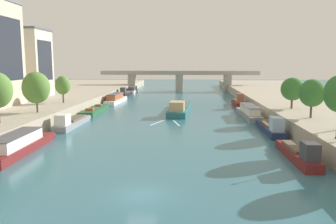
{
  "coord_description": "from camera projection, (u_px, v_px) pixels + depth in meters",
  "views": [
    {
      "loc": [
        3.96,
        -26.69,
        11.01
      ],
      "look_at": [
        0.0,
        35.31,
        1.89
      ],
      "focal_mm": 35.87,
      "sensor_mm": 36.0,
      "label": 1
    }
  ],
  "objects": [
    {
      "name": "moored_boat_right_end",
      "position": [
        271.0,
        127.0,
        53.01
      ],
      "size": [
        2.46,
        12.73,
        3.08
      ],
      "color": "#1E284C",
      "rests_on": "ground"
    },
    {
      "name": "moored_boat_left_far",
      "position": [
        71.0,
        122.0,
        58.27
      ],
      "size": [
        2.6,
        13.71,
        2.77
      ],
      "color": "gray",
      "rests_on": "ground"
    },
    {
      "name": "moored_boat_left_upstream",
      "position": [
        133.0,
        90.0,
        123.73
      ],
      "size": [
        2.43,
        10.95,
        2.4
      ],
      "color": "silver",
      "rests_on": "ground"
    },
    {
      "name": "tree_right_distant",
      "position": [
        292.0,
        89.0,
        61.79
      ],
      "size": [
        4.22,
        4.22,
        5.75
      ],
      "color": "brown",
      "rests_on": "quay_right"
    },
    {
      "name": "moored_boat_left_downstream",
      "position": [
        19.0,
        144.0,
        41.39
      ],
      "size": [
        3.55,
        15.49,
        2.49
      ],
      "color": "maroon",
      "rests_on": "ground"
    },
    {
      "name": "bridge_far",
      "position": [
        179.0,
        78.0,
        131.27
      ],
      "size": [
        61.44,
        4.4,
        7.91
      ],
      "color": "#9E998E",
      "rests_on": "ground"
    },
    {
      "name": "moored_boat_right_downstream",
      "position": [
        249.0,
        112.0,
        68.56
      ],
      "size": [
        3.2,
        16.16,
        2.52
      ],
      "color": "gray",
      "rests_on": "ground"
    },
    {
      "name": "moored_boat_left_second",
      "position": [
        116.0,
        99.0,
        93.14
      ],
      "size": [
        3.35,
        16.38,
        2.67
      ],
      "color": "silver",
      "rests_on": "ground"
    },
    {
      "name": "barge_midriver",
      "position": [
        180.0,
        108.0,
        75.22
      ],
      "size": [
        5.07,
        21.49,
        3.14
      ],
      "color": "#23666B",
      "rests_on": "ground"
    },
    {
      "name": "moored_boat_right_lone",
      "position": [
        299.0,
        153.0,
        37.96
      ],
      "size": [
        2.12,
        11.83,
        2.91
      ],
      "color": "maroon",
      "rests_on": "ground"
    },
    {
      "name": "wake_behind_barge",
      "position": [
        167.0,
        123.0,
        61.96
      ],
      "size": [
        5.59,
        6.06,
        0.03
      ],
      "color": "#A5D1DB",
      "rests_on": "ground"
    },
    {
      "name": "moored_boat_left_end",
      "position": [
        125.0,
        94.0,
        110.17
      ],
      "size": [
        2.09,
        12.84,
        3.27
      ],
      "color": "black",
      "rests_on": "ground"
    },
    {
      "name": "quay_left",
      "position": [
        28.0,
        102.0,
        84.63
      ],
      "size": [
        36.0,
        170.0,
        2.6
      ],
      "primitive_type": "cube",
      "color": "#A89E89",
      "rests_on": "ground"
    },
    {
      "name": "tree_left_far",
      "position": [
        36.0,
        88.0,
        56.91
      ],
      "size": [
        4.61,
        4.61,
        6.93
      ],
      "color": "brown",
      "rests_on": "quay_left"
    },
    {
      "name": "tree_right_end_of_row",
      "position": [
        312.0,
        93.0,
        51.14
      ],
      "size": [
        3.89,
        3.89,
        5.97
      ],
      "color": "brown",
      "rests_on": "quay_right"
    },
    {
      "name": "moored_boat_left_midway",
      "position": [
        95.0,
        110.0,
        75.1
      ],
      "size": [
        3.25,
        15.57,
        2.14
      ],
      "color": "#235633",
      "rests_on": "ground"
    },
    {
      "name": "moored_boat_right_midway",
      "position": [
        238.0,
        103.0,
        84.75
      ],
      "size": [
        2.06,
        10.78,
        3.63
      ],
      "color": "maroon",
      "rests_on": "ground"
    },
    {
      "name": "building_left_tall",
      "position": [
        24.0,
        63.0,
        83.72
      ],
      "size": [
        11.15,
        10.44,
        16.81
      ],
      "color": "beige",
      "rests_on": "quay_left"
    },
    {
      "name": "tree_left_end_of_row",
      "position": [
        63.0,
        85.0,
        70.78
      ],
      "size": [
        3.21,
        3.21,
        5.68
      ],
      "color": "brown",
      "rests_on": "quay_left"
    },
    {
      "name": "ground_plane",
      "position": [
        141.0,
        195.0,
        28.2
      ],
      "size": [
        400.0,
        400.0,
        0.0
      ],
      "primitive_type": "plane",
      "color": "#336675"
    },
    {
      "name": "quay_right",
      "position": [
        327.0,
        104.0,
        80.0
      ],
      "size": [
        36.0,
        170.0,
        2.6
      ],
      "primitive_type": "cube",
      "color": "#A89E89",
      "rests_on": "ground"
    }
  ]
}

